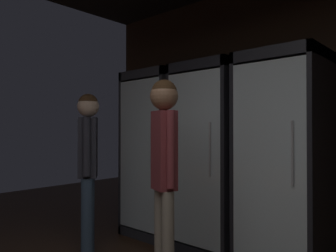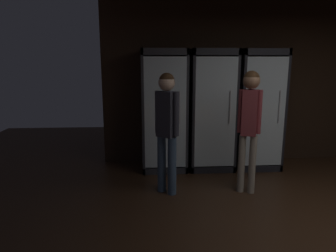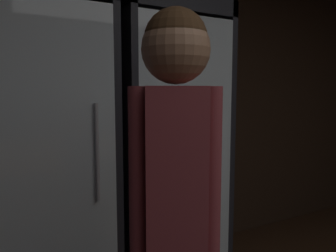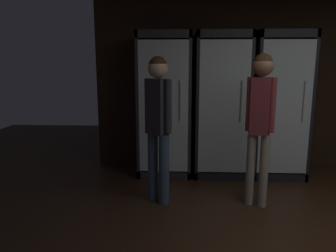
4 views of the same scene
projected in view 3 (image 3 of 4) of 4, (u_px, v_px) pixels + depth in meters
The scene contains 4 objects.
wall_back at pixel (189, 87), 2.65m from camera, with size 6.00×0.06×2.80m, color black.
cooler_left at pixel (45, 163), 1.84m from camera, with size 0.71×0.70×1.92m.
cooler_center at pixel (160, 151), 2.19m from camera, with size 0.71×0.70×1.92m.
shopper_near at pixel (175, 192), 0.99m from camera, with size 0.28×0.21×1.61m.
Camera 3 is at (-1.40, 0.75, 1.36)m, focal length 33.24 mm.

